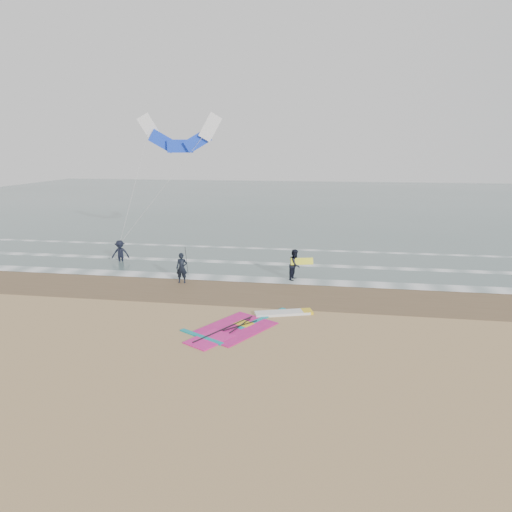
% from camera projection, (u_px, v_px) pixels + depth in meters
% --- Properties ---
extents(ground, '(120.00, 120.00, 0.00)m').
position_uv_depth(ground, '(242.00, 337.00, 18.45)').
color(ground, tan).
rests_on(ground, ground).
extents(sea_water, '(120.00, 80.00, 0.02)m').
position_uv_depth(sea_water, '(305.00, 202.00, 64.56)').
color(sea_water, '#47605E').
rests_on(sea_water, ground).
extents(wet_sand_band, '(120.00, 5.00, 0.01)m').
position_uv_depth(wet_sand_band, '(263.00, 292.00, 24.21)').
color(wet_sand_band, brown).
rests_on(wet_sand_band, ground).
extents(foam_waterline, '(120.00, 9.15, 0.02)m').
position_uv_depth(foam_waterline, '(273.00, 270.00, 28.47)').
color(foam_waterline, white).
rests_on(foam_waterline, ground).
extents(windsurf_rig, '(5.47, 5.18, 0.13)m').
position_uv_depth(windsurf_rig, '(249.00, 324.00, 19.74)').
color(windsurf_rig, white).
rests_on(windsurf_rig, ground).
extents(person_standing, '(0.66, 0.46, 1.73)m').
position_uv_depth(person_standing, '(182.00, 268.00, 25.69)').
color(person_standing, black).
rests_on(person_standing, ground).
extents(person_walking, '(0.91, 1.04, 1.80)m').
position_uv_depth(person_walking, '(295.00, 265.00, 26.27)').
color(person_walking, black).
rests_on(person_walking, ground).
extents(person_wading, '(1.30, 0.94, 1.81)m').
position_uv_depth(person_wading, '(120.00, 249.00, 30.46)').
color(person_wading, black).
rests_on(person_wading, ground).
extents(held_pole, '(0.17, 0.86, 1.82)m').
position_uv_depth(held_pole, '(187.00, 261.00, 25.55)').
color(held_pole, black).
rests_on(held_pole, ground).
extents(carried_kiteboard, '(1.30, 0.51, 0.39)m').
position_uv_depth(carried_kiteboard, '(302.00, 261.00, 26.06)').
color(carried_kiteboard, yellow).
rests_on(carried_kiteboard, ground).
extents(surf_kite, '(6.58, 2.72, 8.55)m').
position_uv_depth(surf_kite, '(180.00, 137.00, 30.53)').
color(surf_kite, white).
rests_on(surf_kite, ground).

